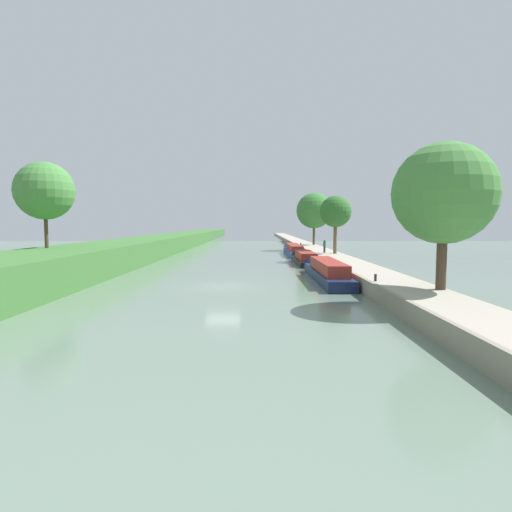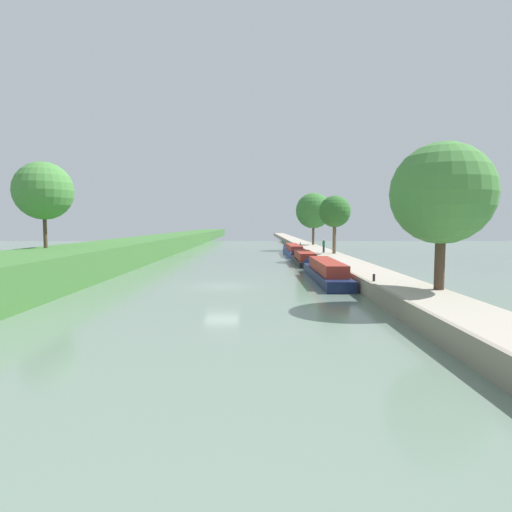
% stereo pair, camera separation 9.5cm
% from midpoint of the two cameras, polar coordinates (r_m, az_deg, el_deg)
% --- Properties ---
extents(ground_plane, '(160.00, 160.00, 0.00)m').
position_cam_midpoint_polar(ground_plane, '(30.56, -4.55, -4.20)').
color(ground_plane, slate).
extents(left_grassy_bank, '(7.72, 260.00, 2.50)m').
position_cam_midpoint_polar(left_grassy_bank, '(34.24, -27.68, -1.65)').
color(left_grassy_bank, '#3D7033').
rests_on(left_grassy_bank, ground_plane).
extents(right_towpath, '(3.39, 260.00, 0.99)m').
position_cam_midpoint_polar(right_towpath, '(31.65, 16.35, -3.16)').
color(right_towpath, '#A89E8E').
rests_on(right_towpath, ground_plane).
extents(stone_quay, '(0.25, 260.00, 1.04)m').
position_cam_midpoint_polar(stone_quay, '(31.19, 13.13, -3.16)').
color(stone_quay, gray).
rests_on(stone_quay, ground_plane).
extents(narrowboat_navy, '(2.00, 14.38, 2.24)m').
position_cam_midpoint_polar(narrowboat_navy, '(34.65, 9.52, -2.07)').
color(narrowboat_navy, '#141E42').
rests_on(narrowboat_navy, ground_plane).
extents(narrowboat_black, '(2.12, 11.43, 2.15)m').
position_cam_midpoint_polar(narrowboat_black, '(48.62, 6.65, -0.32)').
color(narrowboat_black, black).
rests_on(narrowboat_black, ground_plane).
extents(narrowboat_blue, '(1.97, 16.38, 2.11)m').
position_cam_midpoint_polar(narrowboat_blue, '(62.14, 5.19, 0.80)').
color(narrowboat_blue, '#283D93').
rests_on(narrowboat_blue, ground_plane).
extents(tree_rightbank_near, '(5.48, 5.48, 7.98)m').
position_cam_midpoint_polar(tree_rightbank_near, '(24.76, 24.38, 7.80)').
color(tree_rightbank_near, '#4C3828').
rests_on(tree_rightbank_near, right_towpath).
extents(tree_rightbank_midnear, '(3.79, 3.79, 6.97)m').
position_cam_midpoint_polar(tree_rightbank_midnear, '(50.91, 10.90, 5.99)').
color(tree_rightbank_midnear, brown).
rests_on(tree_rightbank_midnear, right_towpath).
extents(tree_rightbank_midfar, '(6.06, 6.06, 8.86)m').
position_cam_midpoint_polar(tree_rightbank_midfar, '(71.92, 8.03, 6.18)').
color(tree_rightbank_midfar, brown).
rests_on(tree_rightbank_midfar, right_towpath).
extents(tree_leftbank_downstream, '(4.93, 4.93, 7.36)m').
position_cam_midpoint_polar(tree_leftbank_downstream, '(40.18, -27.02, 7.97)').
color(tree_leftbank_downstream, '#4C3828').
rests_on(tree_leftbank_downstream, left_grassy_bank).
extents(person_walking, '(0.34, 0.34, 1.66)m').
position_cam_midpoint_polar(person_walking, '(52.54, 9.43, 1.42)').
color(person_walking, '#282D42').
rests_on(person_walking, right_towpath).
extents(mooring_bollard_near, '(0.16, 0.16, 0.45)m').
position_cam_midpoint_polar(mooring_bollard_near, '(27.10, 16.08, -2.88)').
color(mooring_bollard_near, black).
rests_on(mooring_bollard_near, right_towpath).
extents(mooring_bollard_far, '(0.16, 0.16, 0.45)m').
position_cam_midpoint_polar(mooring_bollard_far, '(69.80, 6.22, 1.66)').
color(mooring_bollard_far, black).
rests_on(mooring_bollard_far, right_towpath).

